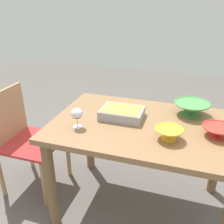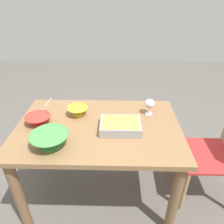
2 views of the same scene
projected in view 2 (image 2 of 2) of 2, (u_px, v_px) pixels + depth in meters
The scene contains 9 objects.
ground_plane at pixel (101, 190), 2.00m from camera, with size 8.00×8.00×0.00m, color #5B5651.
dining_table at pixel (99, 138), 1.68m from camera, with size 1.26×0.84×0.74m.
chair at pixel (218, 151), 1.76m from camera, with size 0.44×0.44×0.87m.
wine_glass at pixel (150, 104), 1.71m from camera, with size 0.08×0.08×0.14m.
casserole_dish at pixel (120, 125), 1.55m from camera, with size 0.30×0.22×0.07m.
mixing_bowl at pixel (38, 119), 1.62m from camera, with size 0.20×0.20×0.07m.
small_bowl at pixel (78, 110), 1.73m from camera, with size 0.17×0.17×0.08m.
serving_bowl at pixel (50, 139), 1.38m from camera, with size 0.26×0.26×0.10m.
serving_spoon at pixel (44, 108), 1.84m from camera, with size 0.04×0.24×0.01m.
Camera 2 is at (0.14, -1.33, 1.67)m, focal length 33.70 mm.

